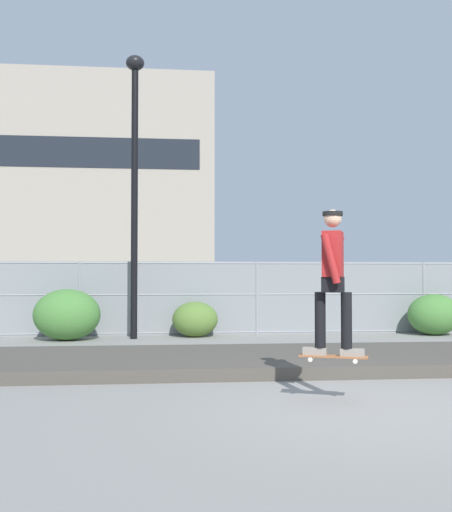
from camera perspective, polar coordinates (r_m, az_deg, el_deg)
ground_plane at (r=7.35m, az=13.57°, el=-13.52°), size 120.00×120.00×0.00m
gravel_berm at (r=10.46m, az=7.44°, el=-9.51°), size 16.72×3.05×0.19m
skateboard at (r=7.43m, az=9.98°, el=-9.23°), size 0.82×0.49×0.07m
skater at (r=7.37m, az=9.93°, el=-1.54°), size 0.70×0.62×1.73m
chain_fence at (r=15.62m, az=2.88°, el=-3.90°), size 17.77×0.06×1.85m
street_lamp at (r=14.92m, az=-8.51°, el=8.70°), size 0.44×0.44×6.78m
parked_car_near at (r=17.98m, az=-7.46°, el=-3.92°), size 4.47×2.09×1.66m
parked_car_mid at (r=19.04m, az=9.04°, el=-3.79°), size 4.46×2.07×1.66m
library_building at (r=59.21m, az=-16.86°, el=5.77°), size 30.89×15.06×18.51m
shrub_left at (r=14.65m, az=-14.60°, el=-5.32°), size 1.53×1.25×1.18m
shrub_center at (r=15.00m, az=-2.90°, el=-5.91°), size 1.11×0.91×0.86m
shrub_right at (r=16.31m, az=18.82°, el=-5.18°), size 1.33×1.09×1.03m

